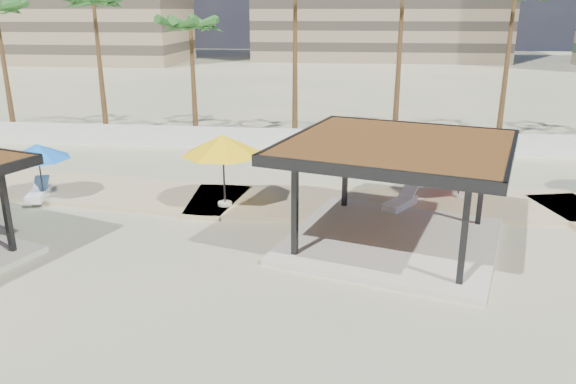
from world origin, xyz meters
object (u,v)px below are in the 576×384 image
lounger_a (38,194)px  lounger_b (400,203)px  pavilion_central (395,184)px  umbrella_c (463,145)px

lounger_a → lounger_b: lounger_b is taller
pavilion_central → lounger_a: 14.60m
lounger_a → lounger_b: size_ratio=1.00×
lounger_a → lounger_b: bearing=-104.0°
lounger_a → pavilion_central: bearing=-116.8°
pavilion_central → lounger_a: (-14.23, 2.71, -1.77)m
lounger_a → lounger_b: (14.74, 0.52, 0.01)m
umbrella_c → pavilion_central: bearing=-121.5°
pavilion_central → lounger_b: (0.50, 3.23, -1.76)m
pavilion_central → umbrella_c: bearing=75.4°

